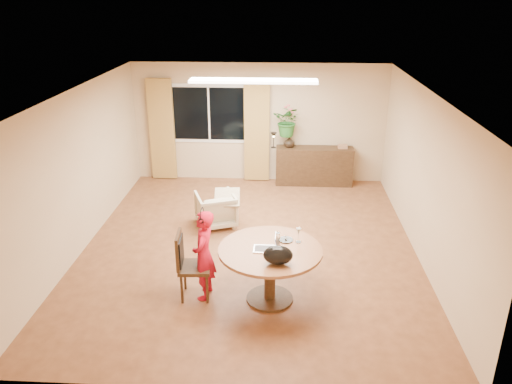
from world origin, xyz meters
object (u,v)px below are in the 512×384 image
dining_table (270,260)px  sideboard (314,166)px  child (204,255)px  armchair (216,209)px  dining_chair (195,265)px

dining_table → sideboard: sideboard is taller
child → armchair: child is taller
dining_chair → armchair: bearing=86.6°
dining_table → child: bearing=177.3°
dining_chair → armchair: (-0.02, 2.29, -0.18)m
dining_table → child: size_ratio=1.08×
child → armchair: bearing=-170.9°
armchair → child: bearing=73.2°
dining_table → dining_chair: 1.05m
child → sideboard: child is taller
dining_chair → sideboard: (1.87, 4.50, -0.07)m
dining_table → armchair: bearing=114.5°
sideboard → dining_chair: bearing=-112.6°
armchair → dining_chair: bearing=69.9°
dining_table → dining_chair: (-1.04, 0.03, -0.14)m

